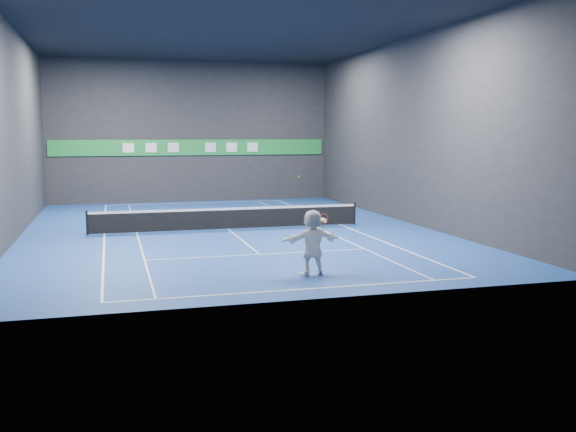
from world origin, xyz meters
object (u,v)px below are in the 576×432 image
object	(u,v)px
tennis_racket	(323,220)
tennis_net	(228,218)
tennis_ball	(299,177)
player	(312,242)

from	to	relation	value
tennis_racket	tennis_net	bearing A→B (deg)	96.65
tennis_ball	tennis_net	bearing A→B (deg)	92.32
player	tennis_net	world-z (taller)	player
tennis_ball	tennis_racket	xyz separation A→B (m)	(0.77, -0.07, -1.34)
player	tennis_ball	xyz separation A→B (m)	(-0.40, 0.12, 2.03)
player	tennis_racket	size ratio (longest dim) A/B	3.14
tennis_ball	tennis_net	xyz separation A→B (m)	(-0.41, 10.04, -2.51)
player	tennis_ball	bearing A→B (deg)	-21.00
tennis_ball	tennis_racket	world-z (taller)	tennis_ball
tennis_net	tennis_racket	size ratio (longest dim) A/B	19.16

